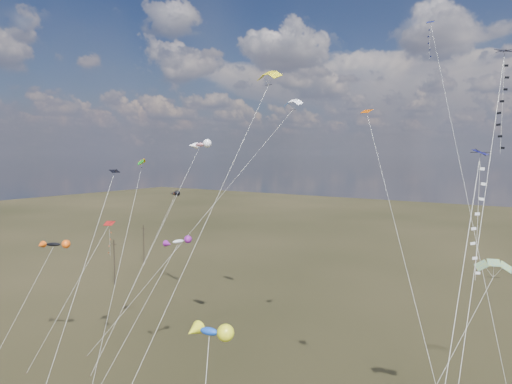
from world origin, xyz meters
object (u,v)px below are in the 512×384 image
Objects in this scene: utility_pole_far at (144,243)px; parafoil_yellow at (268,75)px; diamond_black_high at (499,121)px; utility_pole_near at (114,262)px; novelty_black_orange at (53,245)px.

parafoil_yellow is at bearing -30.02° from utility_pole_far.
utility_pole_far is at bearing 154.27° from diamond_black_high.
utility_pole_near is 67.25m from diamond_black_high.
novelty_black_orange is at bearing -161.59° from parafoil_yellow.
utility_pole_near is 1.00× the size of utility_pole_far.
utility_pole_near is 0.27× the size of diamond_black_high.
parafoil_yellow reaches higher than novelty_black_orange.
novelty_black_orange is (-43.57, -2.84, -12.17)m from diamond_black_high.
utility_pole_far is 0.26× the size of parafoil_yellow.
parafoil_yellow is 30.38m from novelty_black_orange.
utility_pole_near is at bearing 128.24° from novelty_black_orange.
novelty_black_orange is at bearing -176.28° from diamond_black_high.
diamond_black_high is 45.32m from novelty_black_orange.
novelty_black_orange is at bearing -51.76° from utility_pole_near.
diamond_black_high is at bearing -13.94° from parafoil_yellow.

